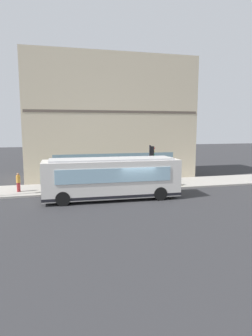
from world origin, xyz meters
TOP-DOWN VIEW (x-y plane):
  - ground at (0.00, 0.00)m, footprint 120.00×120.00m
  - sidewalk_curb at (4.82, 0.00)m, footprint 4.45×40.00m
  - building_corner at (10.32, 0.00)m, footprint 6.60×16.97m
  - city_bus_nearside at (0.59, 1.72)m, footprint 2.83×10.11m
  - traffic_light_near_corner at (3.06, -2.24)m, footprint 0.32×0.49m
  - fire_hydrant at (3.14, -4.65)m, footprint 0.35×0.35m
  - pedestrian_walking_along_curb at (5.04, 3.18)m, footprint 0.32×0.32m
  - pedestrian_near_hydrant at (4.19, 8.66)m, footprint 0.32×0.32m
  - pedestrian_by_light_pole at (5.76, -3.19)m, footprint 0.32×0.32m
  - newspaper_vending_box at (4.46, 5.74)m, footprint 0.44×0.42m

SIDE VIEW (x-z plane):
  - ground at x=0.00m, z-range 0.00..0.00m
  - sidewalk_curb at x=4.82m, z-range 0.00..0.15m
  - fire_hydrant at x=3.14m, z-range 0.14..0.88m
  - newspaper_vending_box at x=4.46m, z-range 0.15..1.05m
  - pedestrian_near_hydrant at x=4.19m, z-range 0.26..1.80m
  - pedestrian_walking_along_curb at x=5.04m, z-range 0.26..1.85m
  - pedestrian_by_light_pole at x=5.76m, z-range 0.29..2.07m
  - city_bus_nearside at x=0.59m, z-range 0.02..3.09m
  - traffic_light_near_corner at x=3.06m, z-range 0.87..4.54m
  - building_corner at x=10.32m, z-range -0.01..12.28m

